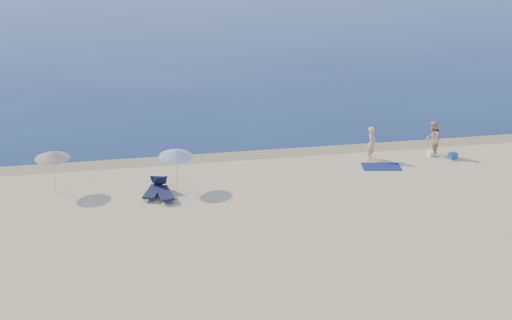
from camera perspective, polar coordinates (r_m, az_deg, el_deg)
The scene contains 10 objects.
wet_sand_strip at distance 36.19m, azimuth 4.48°, elevation 0.81°, with size 240.00×1.60×0.00m, color #847254.
person_left at distance 35.09m, azimuth 10.23°, elevation 1.46°, with size 0.68×0.44×1.85m, color #DDA67C.
person_right at distance 36.45m, azimuth 15.43°, elevation 1.86°, with size 0.95×0.74×1.96m, color tan.
beach_towel at distance 34.46m, azimuth 11.07°, elevation -0.58°, with size 2.00×1.11×0.03m, color #0F184F.
white_bag at distance 36.61m, azimuth 15.27°, elevation 0.58°, with size 0.35×0.30×0.30m, color white.
blue_cooler at distance 36.52m, azimuth 17.08°, elevation 0.36°, with size 0.47×0.33×0.33m, color #1E4EA7.
umbrella_near at distance 30.73m, azimuth -7.15°, elevation 0.56°, with size 2.01×2.03×2.11m.
umbrella_far at distance 31.58m, azimuth -17.67°, elevation 0.41°, with size 2.09×2.10×2.16m.
lounger_left at distance 30.81m, azimuth -9.09°, elevation -2.60°, with size 1.08×1.83×0.77m.
lounger_right at distance 30.53m, azimuth -8.21°, elevation -2.74°, with size 0.91×1.94×0.82m.
Camera 1 is at (-8.91, -13.34, 12.58)m, focal length 45.00 mm.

